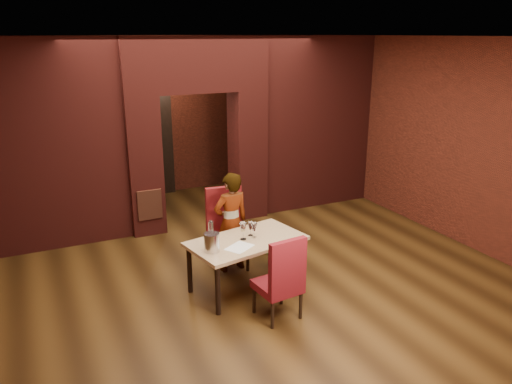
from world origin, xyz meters
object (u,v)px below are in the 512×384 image
(person_seated, at_px, (231,222))
(wine_glass_b, at_px, (250,229))
(wine_glass_a, at_px, (243,231))
(chair_far, at_px, (228,230))
(dining_table, at_px, (247,264))
(wine_bucket, at_px, (212,242))
(chair_near, at_px, (277,276))
(water_bottle, at_px, (211,231))
(potted_plant, at_px, (266,240))
(wine_glass_c, at_px, (254,230))

(person_seated, bearing_deg, wine_glass_b, 92.29)
(wine_glass_a, bearing_deg, chair_far, 85.08)
(dining_table, distance_m, wine_bucket, 0.72)
(chair_near, relative_size, wine_bucket, 4.48)
(dining_table, xyz_separation_m, water_bottle, (-0.42, 0.17, 0.48))
(person_seated, bearing_deg, potted_plant, -161.98)
(wine_bucket, distance_m, water_bottle, 0.34)
(dining_table, xyz_separation_m, chair_near, (0.04, -0.79, 0.18))
(chair_near, bearing_deg, water_bottle, -70.49)
(wine_bucket, distance_m, potted_plant, 1.76)
(potted_plant, bearing_deg, chair_near, -112.23)
(chair_near, xyz_separation_m, water_bottle, (-0.46, 0.96, 0.30))
(dining_table, relative_size, chair_near, 1.40)
(wine_bucket, height_order, potted_plant, wine_bucket)
(chair_near, distance_m, potted_plant, 1.86)
(wine_bucket, bearing_deg, potted_plant, 39.90)
(wine_glass_a, distance_m, water_bottle, 0.41)
(water_bottle, bearing_deg, chair_near, -64.19)
(wine_glass_b, height_order, water_bottle, water_bottle)
(wine_glass_b, relative_size, water_bottle, 0.68)
(wine_glass_a, bearing_deg, wine_glass_b, 29.05)
(chair_near, height_order, potted_plant, chair_near)
(chair_far, bearing_deg, wine_glass_c, -75.44)
(wine_bucket, bearing_deg, wine_glass_b, 21.67)
(wine_glass_c, distance_m, wine_bucket, 0.67)
(person_seated, xyz_separation_m, potted_plant, (0.70, 0.32, -0.52))
(chair_near, distance_m, wine_bucket, 0.90)
(chair_far, xyz_separation_m, potted_plant, (0.71, 0.23, -0.38))
(wine_glass_b, distance_m, wine_glass_c, 0.08)
(dining_table, xyz_separation_m, chair_far, (0.02, 0.68, 0.23))
(person_seated, height_order, wine_glass_b, person_seated)
(wine_glass_a, xyz_separation_m, wine_glass_c, (0.15, -0.00, -0.02))
(chair_far, xyz_separation_m, person_seated, (0.01, -0.09, 0.14))
(wine_glass_c, distance_m, water_bottle, 0.56)
(chair_far, relative_size, wine_glass_c, 5.71)
(chair_near, bearing_deg, wine_glass_b, -100.40)
(chair_near, relative_size, wine_glass_c, 5.22)
(wine_glass_c, bearing_deg, person_seated, 98.68)
(wine_glass_c, bearing_deg, chair_near, -95.47)
(wine_glass_a, bearing_deg, person_seated, 83.28)
(person_seated, relative_size, wine_glass_c, 7.14)
(dining_table, bearing_deg, person_seated, 75.86)
(wine_glass_b, bearing_deg, dining_table, -136.49)
(chair_near, relative_size, wine_glass_b, 5.61)
(dining_table, distance_m, chair_far, 0.72)
(chair_near, height_order, wine_glass_b, chair_near)
(chair_far, height_order, wine_bucket, chair_far)
(chair_near, height_order, wine_glass_c, chair_near)
(dining_table, bearing_deg, chair_far, 77.12)
(wine_glass_c, bearing_deg, wine_bucket, -165.30)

